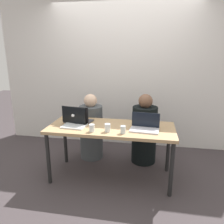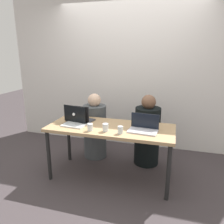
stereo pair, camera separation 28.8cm
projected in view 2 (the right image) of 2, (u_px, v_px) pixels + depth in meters
The scene contains 11 objects.
ground_plane at pixel (111, 176), 3.07m from camera, with size 12.00×12.00×0.00m, color #3D3638.
back_wall at pixel (130, 72), 3.85m from camera, with size 4.50×0.10×2.68m, color silver.
desk at pixel (111, 131), 2.89m from camera, with size 1.66×0.68×0.74m.
person_on_left at pixel (95, 129), 3.55m from camera, with size 0.41×0.41×1.06m.
person_on_right at pixel (147, 134), 3.32m from camera, with size 0.39×0.39×1.09m.
laptop_back_left at pixel (78, 118), 3.06m from camera, with size 0.40×0.33×0.24m.
laptop_front_left at pixel (76, 121), 2.95m from camera, with size 0.32×0.29×0.24m.
laptop_front_right at pixel (143, 128), 2.70m from camera, with size 0.37×0.25×0.21m.
water_glass_center at pixel (105, 128), 2.69m from camera, with size 0.07×0.07×0.10m.
water_glass_left at pixel (90, 128), 2.71m from camera, with size 0.07×0.07×0.09m.
water_glass_right at pixel (120, 130), 2.62m from camera, with size 0.06×0.06×0.09m.
Camera 2 is at (0.77, -2.60, 1.70)m, focal length 35.00 mm.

